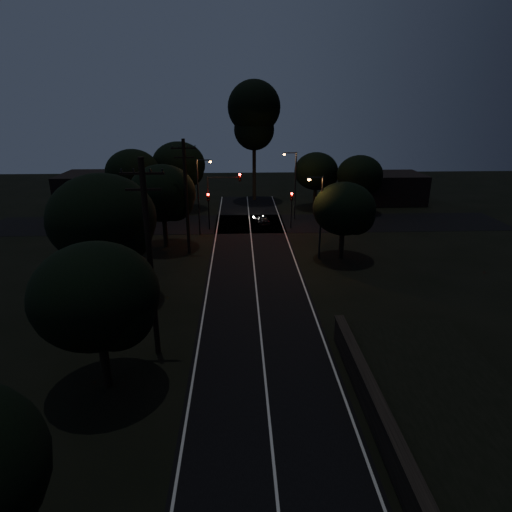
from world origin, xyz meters
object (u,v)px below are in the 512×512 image
signal_right (291,204)px  streetlight_a (200,192)px  utility_pole_mid (150,258)px  streetlight_c (319,212)px  car (262,220)px  signal_mast (223,191)px  tall_pine (254,115)px  signal_left (209,204)px  utility_pole_far (186,196)px  streetlight_b (294,181)px

signal_right → streetlight_a: bearing=-168.7°
signal_right → streetlight_a: streetlight_a is taller
utility_pole_mid → streetlight_a: utility_pole_mid is taller
streetlight_c → car: 13.18m
utility_pole_mid → signal_mast: utility_pole_mid is taller
tall_pine → signal_mast: size_ratio=2.62×
tall_pine → signal_mast: bearing=-104.6°
utility_pole_mid → signal_left: 25.19m
utility_pole_far → signal_left: 8.53m
tall_pine → utility_pole_far: bearing=-106.9°
utility_pole_mid → tall_pine: bearing=80.1°
tall_pine → streetlight_c: bearing=-79.1°
tall_pine → signal_right: (3.60, -15.01, -8.97)m
utility_pole_mid → signal_mast: (3.09, 24.99, -1.40)m
streetlight_a → car: size_ratio=2.64×
utility_pole_far → streetlight_b: bearing=46.7°
signal_mast → streetlight_b: bearing=26.0°
streetlight_a → streetlight_c: 13.72m
tall_pine → signal_right: tall_pine is taller
signal_mast → utility_pole_mid: bearing=-97.0°
tall_pine → signal_right: 17.85m
signal_right → streetlight_c: bearing=-83.0°
signal_mast → car: signal_mast is taller
streetlight_b → utility_pole_mid: bearing=-111.3°
signal_left → signal_mast: size_ratio=0.66×
signal_left → signal_right: 9.20m
streetlight_a → streetlight_b: bearing=29.5°
streetlight_a → signal_left: bearing=70.4°
signal_right → signal_mast: 7.66m
signal_right → signal_mast: (-7.51, 0.00, 1.50)m
streetlight_c → car: size_ratio=2.48×
signal_left → streetlight_c: 14.52m
utility_pole_far → streetlight_b: size_ratio=1.31×
streetlight_b → streetlight_c: bearing=-87.9°
utility_pole_far → signal_mast: size_ratio=1.68×
utility_pole_far → signal_mast: (3.09, 7.99, -1.15)m
streetlight_c → signal_mast: bearing=131.2°
utility_pole_far → streetlight_a: (0.69, 6.00, -0.85)m
utility_pole_far → streetlight_a: utility_pole_far is taller
signal_left → streetlight_a: (-0.71, -1.99, 1.80)m
signal_left → signal_right: same height
utility_pole_far → car: size_ratio=3.47×
streetlight_c → car: bearing=110.4°
streetlight_a → utility_pole_mid: bearing=-91.7°
signal_left → signal_mast: 2.26m
signal_right → streetlight_b: (0.71, 4.01, 1.80)m
signal_right → streetlight_c: streetlight_c is taller
signal_left → streetlight_a: bearing=-109.6°
car → streetlight_b: bearing=-166.4°
utility_pole_far → signal_mast: bearing=68.9°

